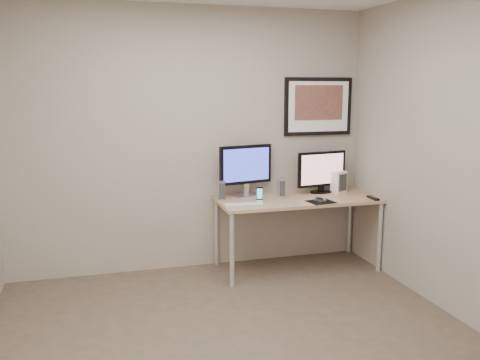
{
  "coord_description": "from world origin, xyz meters",
  "views": [
    {
      "loc": [
        -0.9,
        -3.26,
        1.81
      ],
      "look_at": [
        0.33,
        1.1,
        0.99
      ],
      "focal_mm": 38.0,
      "sensor_mm": 36.0,
      "label": 1
    }
  ],
  "objects": [
    {
      "name": "mouse",
      "position": [
        1.15,
        1.15,
        0.75
      ],
      "size": [
        0.08,
        0.13,
        0.04
      ],
      "primitive_type": "ellipsoid",
      "rotation": [
        0.0,
        0.0,
        0.16
      ],
      "color": "black",
      "rests_on": "mousepad"
    },
    {
      "name": "monitor_tv",
      "position": [
        1.33,
        1.51,
        0.96
      ],
      "size": [
        0.55,
        0.16,
        0.44
      ],
      "rotation": [
        0.0,
        0.0,
        0.14
      ],
      "color": "black",
      "rests_on": "desk"
    },
    {
      "name": "speaker_right",
      "position": [
        0.86,
        1.43,
        0.82
      ],
      "size": [
        0.07,
        0.07,
        0.18
      ],
      "primitive_type": "cylinder",
      "rotation": [
        0.0,
        0.0,
        -0.0
      ],
      "color": "#B6B7BC",
      "rests_on": "desk"
    },
    {
      "name": "framed_art",
      "position": [
        1.35,
        1.68,
        1.62
      ],
      "size": [
        0.75,
        0.04,
        0.6
      ],
      "color": "black",
      "rests_on": "room"
    },
    {
      "name": "monitor_large",
      "position": [
        0.52,
        1.56,
        1.02
      ],
      "size": [
        0.57,
        0.23,
        0.52
      ],
      "rotation": [
        0.0,
        0.0,
        0.21
      ],
      "color": "#B6B7BC",
      "rests_on": "desk"
    },
    {
      "name": "keyboard",
      "position": [
        0.4,
        1.2,
        0.74
      ],
      "size": [
        0.39,
        0.13,
        0.01
      ],
      "primitive_type": "cube",
      "rotation": [
        0.0,
        0.0,
        -0.07
      ],
      "color": "silver",
      "rests_on": "desk"
    },
    {
      "name": "floor",
      "position": [
        0.0,
        0.0,
        0.0
      ],
      "size": [
        3.6,
        3.6,
        0.0
      ],
      "primitive_type": "plane",
      "color": "#4D3C30",
      "rests_on": "ground"
    },
    {
      "name": "fan_unit",
      "position": [
        1.52,
        1.49,
        0.84
      ],
      "size": [
        0.18,
        0.15,
        0.22
      ],
      "primitive_type": "cube",
      "rotation": [
        0.0,
        0.0,
        0.4
      ],
      "color": "white",
      "rests_on": "desk"
    },
    {
      "name": "desk",
      "position": [
        1.0,
        1.35,
        0.66
      ],
      "size": [
        1.6,
        0.7,
        0.73
      ],
      "color": "#99674A",
      "rests_on": "floor"
    },
    {
      "name": "phone_dock",
      "position": [
        0.59,
        1.3,
        0.8
      ],
      "size": [
        0.08,
        0.08,
        0.14
      ],
      "primitive_type": "cube",
      "rotation": [
        0.0,
        0.0,
        -0.27
      ],
      "color": "black",
      "rests_on": "desk"
    },
    {
      "name": "remote",
      "position": [
        1.7,
        1.1,
        0.74
      ],
      "size": [
        0.06,
        0.19,
        0.02
      ],
      "primitive_type": "cube",
      "rotation": [
        0.0,
        0.0,
        -0.05
      ],
      "color": "black",
      "rests_on": "desk"
    },
    {
      "name": "room",
      "position": [
        0.0,
        0.45,
        1.64
      ],
      "size": [
        3.6,
        3.6,
        3.6
      ],
      "color": "white",
      "rests_on": "ground"
    },
    {
      "name": "speaker_left",
      "position": [
        0.25,
        1.46,
        0.82
      ],
      "size": [
        0.08,
        0.08,
        0.19
      ],
      "primitive_type": "cylinder",
      "rotation": [
        0.0,
        0.0,
        -0.11
      ],
      "color": "#B6B7BC",
      "rests_on": "desk"
    },
    {
      "name": "mousepad",
      "position": [
        1.15,
        1.12,
        0.73
      ],
      "size": [
        0.27,
        0.25,
        0.0
      ],
      "primitive_type": "cube",
      "rotation": [
        0.0,
        0.0,
        0.13
      ],
      "color": "black",
      "rests_on": "desk"
    }
  ]
}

